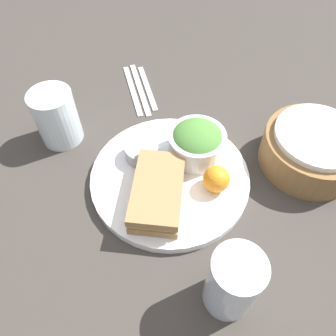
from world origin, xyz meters
name	(u,v)px	position (x,y,z in m)	size (l,w,h in m)	color
ground_plane	(168,180)	(0.00, 0.00, 0.00)	(4.00, 4.00, 0.00)	#3D3833
plate	(168,177)	(0.00, 0.00, 0.01)	(0.29, 0.29, 0.02)	white
sandwich	(156,192)	(0.05, -0.02, 0.04)	(0.15, 0.10, 0.04)	#A37A4C
salad_bowl	(195,142)	(-0.05, 0.05, 0.05)	(0.11, 0.11, 0.07)	white
dressing_cup	(140,151)	(-0.04, -0.05, 0.03)	(0.06, 0.06, 0.03)	#99999E
orange_wedge	(214,179)	(0.03, 0.08, 0.04)	(0.05, 0.05, 0.05)	orange
drink_glass	(230,283)	(0.21, 0.09, 0.06)	(0.07, 0.07, 0.12)	silver
bread_basket	(310,149)	(-0.05, 0.27, 0.04)	(0.19, 0.19, 0.08)	olive
fork	(131,90)	(-0.26, -0.09, 0.00)	(0.18, 0.01, 0.01)	silver
knife	(138,89)	(-0.26, -0.07, 0.00)	(0.19, 0.01, 0.01)	silver
spoon	(146,87)	(-0.27, -0.06, 0.00)	(0.16, 0.01, 0.01)	silver
water_glass	(55,117)	(-0.11, -0.22, 0.06)	(0.08, 0.08, 0.11)	silver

